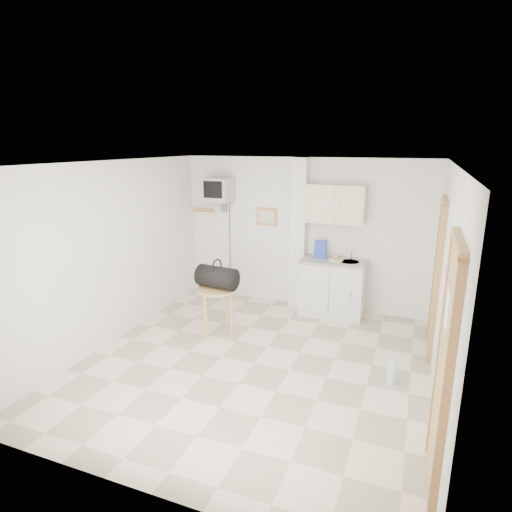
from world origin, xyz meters
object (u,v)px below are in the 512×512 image
at_px(crt_television, 219,190).
at_px(water_bottle, 392,371).
at_px(round_table, 217,295).
at_px(duffel_bag, 217,277).

bearing_deg(crt_television, water_bottle, -31.01).
bearing_deg(round_table, water_bottle, -11.44).
height_order(crt_television, round_table, crt_television).
bearing_deg(round_table, duffel_bag, 79.79).
relative_size(round_table, duffel_bag, 1.12).
xyz_separation_m(crt_television, water_bottle, (3.11, -1.87, -1.78)).
distance_m(crt_television, round_table, 2.01).
bearing_deg(duffel_bag, crt_television, 122.06).
relative_size(duffel_bag, water_bottle, 1.81).
distance_m(crt_television, water_bottle, 4.04).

